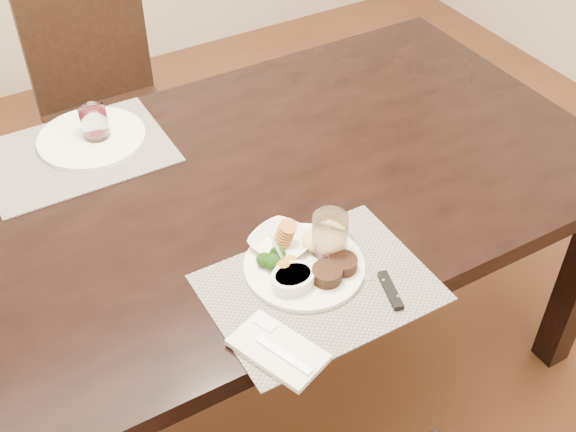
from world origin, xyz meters
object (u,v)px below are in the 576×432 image
chair_far (105,99)px  steak_knife (382,282)px  far_plate (92,138)px  dinner_plate (310,262)px  wine_glass_near (330,238)px  cracker_bowl (281,243)px

chair_far → steak_knife: chair_far is taller
far_plate → steak_knife: bearing=-65.8°
dinner_plate → wine_glass_near: 0.07m
wine_glass_near → chair_far: bearing=95.5°
steak_knife → far_plate: bearing=129.8°
dinner_plate → wine_glass_near: size_ratio=2.43×
chair_far → steak_knife: 1.41m
chair_far → wine_glass_near: chair_far is taller
wine_glass_near → cracker_bowl: bearing=140.5°
chair_far → dinner_plate: 1.29m
chair_far → far_plate: chair_far is taller
chair_far → cracker_bowl: bearing=-88.1°
chair_far → dinner_plate: size_ratio=3.46×
steak_knife → far_plate: size_ratio=0.87×
dinner_plate → far_plate: (-0.26, 0.68, -0.01)m
steak_knife → cracker_bowl: size_ratio=1.46×
steak_knife → wine_glass_near: wine_glass_near is taller
dinner_plate → cracker_bowl: cracker_bowl is taller
dinner_plate → wine_glass_near: (0.06, 0.01, 0.03)m
steak_knife → cracker_bowl: bearing=139.1°
dinner_plate → steak_knife: (0.11, -0.12, -0.01)m
chair_far → dinner_plate: bearing=-87.1°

